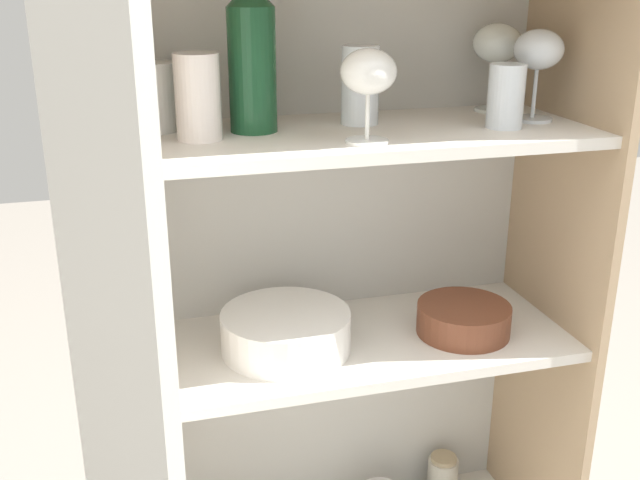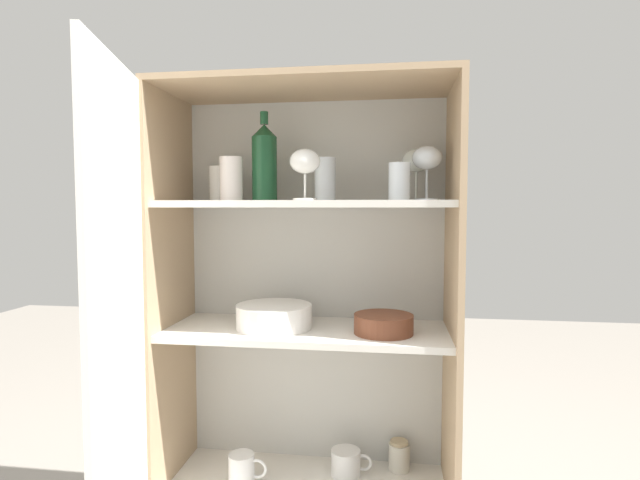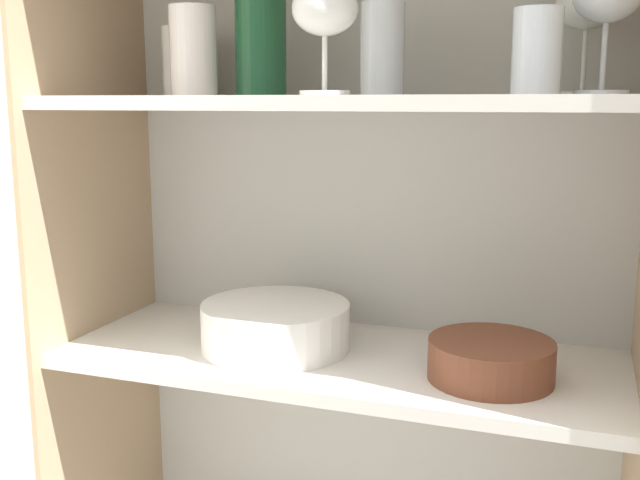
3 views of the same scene
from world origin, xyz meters
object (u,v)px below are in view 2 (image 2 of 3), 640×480
(wine_bottle, at_px, (264,162))
(storage_jar, at_px, (399,456))
(mixing_bowl_large, at_px, (384,323))
(coffee_mug_primary, at_px, (242,469))
(plate_stack_white, at_px, (274,316))

(wine_bottle, bearing_deg, storage_jar, 10.52)
(mixing_bowl_large, distance_m, coffee_mug_primary, 0.64)
(coffee_mug_primary, height_order, storage_jar, storage_jar)
(wine_bottle, relative_size, coffee_mug_primary, 2.27)
(plate_stack_white, bearing_deg, storage_jar, 17.70)
(mixing_bowl_large, bearing_deg, plate_stack_white, 175.85)
(coffee_mug_primary, bearing_deg, mixing_bowl_large, 0.55)
(plate_stack_white, relative_size, mixing_bowl_large, 1.34)
(wine_bottle, bearing_deg, coffee_mug_primary, -128.90)
(wine_bottle, xyz_separation_m, coffee_mug_primary, (-0.06, -0.07, -0.95))
(wine_bottle, height_order, mixing_bowl_large, wine_bottle)
(wine_bottle, bearing_deg, plate_stack_white, -49.34)
(mixing_bowl_large, distance_m, storage_jar, 0.50)
(wine_bottle, xyz_separation_m, storage_jar, (0.42, 0.08, -0.95))
(plate_stack_white, xyz_separation_m, coffee_mug_primary, (-0.10, -0.03, -0.48))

